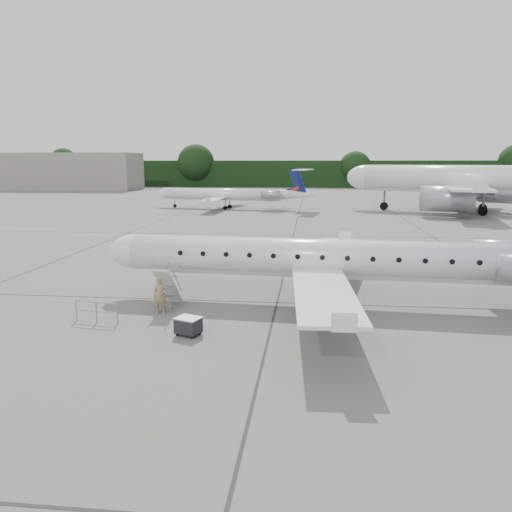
# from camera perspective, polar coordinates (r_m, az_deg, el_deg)

# --- Properties ---
(ground) EXTENTS (320.00, 320.00, 0.00)m
(ground) POSITION_cam_1_polar(r_m,az_deg,el_deg) (24.57, 11.81, -7.39)
(ground) COLOR #5B5B59
(ground) RESTS_ON ground
(treeline) EXTENTS (260.00, 4.00, 8.00)m
(treeline) POSITION_cam_1_polar(r_m,az_deg,el_deg) (153.32, 7.23, 9.28)
(treeline) COLOR black
(treeline) RESTS_ON ground
(terminal_building) EXTENTS (40.00, 14.00, 10.00)m
(terminal_building) POSITION_cam_1_polar(r_m,az_deg,el_deg) (149.40, -20.93, 9.02)
(terminal_building) COLOR slate
(terminal_building) RESTS_ON ground
(main_regional_jet) EXTENTS (28.64, 21.50, 7.02)m
(main_regional_jet) POSITION_cam_1_polar(r_m,az_deg,el_deg) (26.55, 8.04, 1.88)
(main_regional_jet) COLOR silver
(main_regional_jet) RESTS_ON ground
(airstair) EXTENTS (0.99, 2.14, 2.20)m
(airstair) POSITION_cam_1_polar(r_m,az_deg,el_deg) (26.56, -10.00, -3.49)
(airstair) COLOR silver
(airstair) RESTS_ON ground
(passenger) EXTENTS (0.77, 0.58, 1.89)m
(passenger) POSITION_cam_1_polar(r_m,az_deg,el_deg) (25.51, -10.91, -4.46)
(passenger) COLOR olive
(passenger) RESTS_ON ground
(safety_railing) EXTENTS (2.19, 0.42, 1.00)m
(safety_railing) POSITION_cam_1_polar(r_m,az_deg,el_deg) (25.03, -17.78, -6.14)
(safety_railing) COLOR gray
(safety_railing) RESTS_ON ground
(baggage_cart) EXTENTS (1.23, 1.13, 0.87)m
(baggage_cart) POSITION_cam_1_polar(r_m,az_deg,el_deg) (22.36, -7.75, -7.90)
(baggage_cart) COLOR black
(baggage_cart) RESTS_ON ground
(bg_narrowbody) EXTENTS (46.14, 38.96, 14.14)m
(bg_narrowbody) POSITION_cam_1_polar(r_m,az_deg,el_deg) (81.00, 23.43, 9.50)
(bg_narrowbody) COLOR silver
(bg_narrowbody) RESTS_ON ground
(bg_regional_left) EXTENTS (27.31, 21.43, 6.54)m
(bg_regional_left) POSITION_cam_1_polar(r_m,az_deg,el_deg) (82.08, -3.91, 7.69)
(bg_regional_left) COLOR silver
(bg_regional_left) RESTS_ON ground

